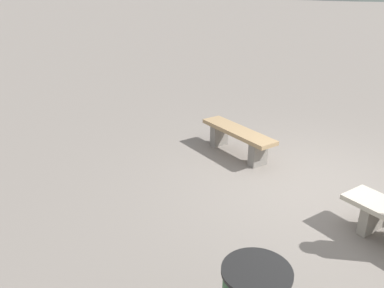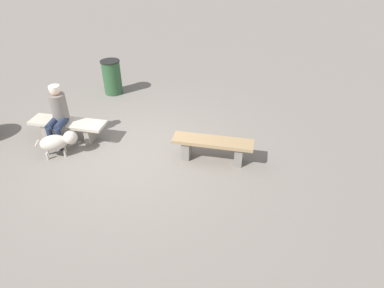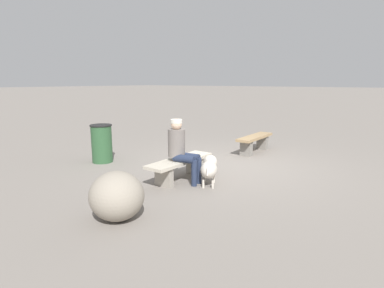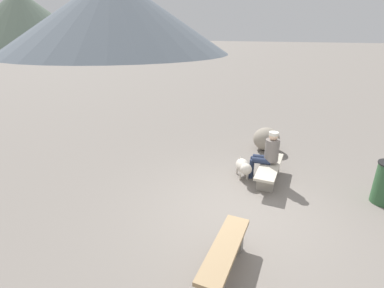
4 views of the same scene
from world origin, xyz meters
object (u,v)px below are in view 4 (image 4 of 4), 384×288
at_px(seated_person, 268,152).
at_px(dog, 243,167).
at_px(bench_left, 225,254).
at_px(bench_right, 269,169).
at_px(boulder, 266,139).

xyz_separation_m(seated_person, dog, (-0.24, 0.52, -0.39)).
relative_size(seated_person, dog, 1.66).
bearing_deg(bench_left, dog, 8.72).
height_order(bench_right, dog, dog).
relative_size(seated_person, boulder, 1.53).
bearing_deg(dog, seated_person, 85.55).
bearing_deg(bench_left, seated_person, -0.89).
distance_m(bench_left, bench_right, 3.19).
distance_m(bench_right, seated_person, 0.43).
distance_m(bench_left, boulder, 5.19).
relative_size(bench_right, seated_person, 1.32).
xyz_separation_m(bench_left, boulder, (5.17, 0.33, 0.03)).
height_order(seated_person, boulder, seated_person).
bearing_deg(dog, bench_left, -19.67).
distance_m(seated_person, dog, 0.69).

